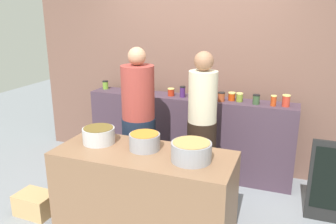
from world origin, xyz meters
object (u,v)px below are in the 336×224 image
Objects in this scene: preserve_jar_10 at (240,97)px; chalkboard_sign at (335,183)px; preserve_jar_8 at (221,97)px; preserve_jar_7 at (201,96)px; preserve_jar_4 at (171,92)px; preserve_jar_2 at (139,87)px; preserve_jar_11 at (256,99)px; preserve_jar_3 at (148,89)px; cook_in_cap at (202,134)px; preserve_jar_1 at (134,86)px; preserve_jar_12 at (273,101)px; cooking_pot_right at (191,152)px; bread_crate at (35,204)px; cooking_pot_center at (145,141)px; cook_with_tongs at (139,132)px; preserve_jar_13 at (286,101)px; preserve_jar_9 at (232,96)px; preserve_jar_0 at (105,85)px; cooking_pot_left at (99,135)px; preserve_jar_5 at (183,92)px; preserve_jar_6 at (195,92)px.

preserve_jar_10 reaches higher than chalkboard_sign.
preserve_jar_7 is at bearing -178.78° from preserve_jar_8.
preserve_jar_7 is (0.41, -0.06, -0.00)m from preserve_jar_4.
preserve_jar_2 reaches higher than preserve_jar_11.
preserve_jar_2 is 1.35m from preserve_jar_10.
cook_in_cap is (0.89, -0.53, -0.33)m from preserve_jar_3.
preserve_jar_1 is at bearing 177.57° from preserve_jar_10.
preserve_jar_12 reaches higher than preserve_jar_8.
preserve_jar_8 is 0.32× the size of cooking_pot_right.
preserve_jar_8 reaches higher than bread_crate.
cook_with_tongs reaches higher than cooking_pot_center.
preserve_jar_2 reaches higher than preserve_jar_13.
preserve_jar_10 is 2.62m from bread_crate.
preserve_jar_9 is at bearing 152.34° from chalkboard_sign.
cook_in_cap is 1.44m from chalkboard_sign.
chalkboard_sign is (1.27, 0.81, -0.48)m from cooking_pot_right.
preserve_jar_1 is 1.96m from cooking_pot_right.
preserve_jar_11 is at bearing -2.25° from preserve_jar_0.
preserve_jar_0 is 1.88m from preserve_jar_10.
preserve_jar_11 reaches higher than preserve_jar_9.
cooking_pot_center is at bearing -60.35° from preserve_jar_1.
preserve_jar_1 is 0.08× the size of cook_in_cap.
preserve_jar_8 is at bearing 41.85° from bread_crate.
preserve_jar_4 is at bearing -177.36° from preserve_jar_9.
preserve_jar_8 is (0.99, -0.04, -0.01)m from preserve_jar_3.
preserve_jar_9 is at bearing 67.00° from cooking_pot_center.
cooking_pot_center is 0.50m from cooking_pot_right.
preserve_jar_9 is at bearing 171.26° from preserve_jar_12.
bread_crate is at bearing -113.62° from preserve_jar_3.
cooking_pot_left is at bearing -136.85° from preserve_jar_11.
preserve_jar_2 is 0.89m from preserve_jar_7.
preserve_jar_12 is at bearing -8.74° from preserve_jar_9.
preserve_jar_9 is at bearing 2.58° from preserve_jar_3.
cooking_pot_center is (1.21, -1.36, -0.18)m from preserve_jar_0.
preserve_jar_7 is at bearing 80.86° from cooking_pot_center.
preserve_jar_1 is 1.25× the size of preserve_jar_9.
preserve_jar_3 is at bearing 177.93° from preserve_jar_8.
preserve_jar_5 is at bearing 92.25° from cooking_pot_center.
preserve_jar_13 is at bearing -4.54° from preserve_jar_9.
preserve_jar_3 is 1.15× the size of preserve_jar_8.
preserve_jar_4 is 0.85m from cook_in_cap.
preserve_jar_7 is at bearing -7.61° from preserve_jar_4.
cooking_pot_center is at bearing -87.75° from preserve_jar_5.
bread_crate is (-2.41, -1.52, -0.99)m from preserve_jar_13.
cooking_pot_left is 0.89× the size of cooking_pot_right.
preserve_jar_1 is at bearing 178.12° from preserve_jar_9.
preserve_jar_10 is at bearing -0.46° from preserve_jar_2.
cook_in_cap reaches higher than chalkboard_sign.
preserve_jar_0 reaches higher than preserve_jar_6.
preserve_jar_6 is at bearing 33.94° from preserve_jar_5.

